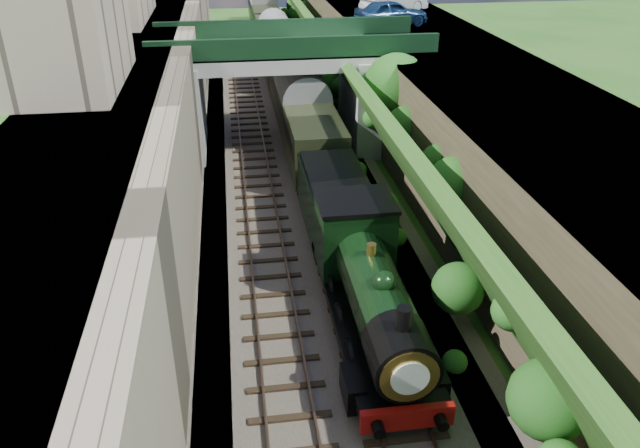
% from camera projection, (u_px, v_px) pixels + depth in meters
% --- Properties ---
extents(ground, '(160.00, 160.00, 0.00)m').
position_uv_depth(ground, '(361.00, 434.00, 18.21)').
color(ground, '#1E4714').
rests_on(ground, ground).
extents(trackbed, '(10.00, 90.00, 0.20)m').
position_uv_depth(trackbed, '(291.00, 169.00, 35.68)').
color(trackbed, '#473F38').
rests_on(trackbed, ground).
extents(retaining_wall, '(1.00, 90.00, 7.00)m').
position_uv_depth(retaining_wall, '(187.00, 116.00, 33.40)').
color(retaining_wall, '#756B56').
rests_on(retaining_wall, ground).
extents(street_plateau_left, '(6.00, 90.00, 7.00)m').
position_uv_depth(street_plateau_left, '(120.00, 119.00, 32.96)').
color(street_plateau_left, '#262628').
rests_on(street_plateau_left, ground).
extents(street_plateau_right, '(8.00, 90.00, 6.25)m').
position_uv_depth(street_plateau_right, '(455.00, 111.00, 35.49)').
color(street_plateau_right, '#262628').
rests_on(street_plateau_right, ground).
extents(embankment_slope, '(4.47, 91.27, 6.36)m').
position_uv_depth(embankment_slope, '(371.00, 116.00, 36.30)').
color(embankment_slope, '#1E4714').
rests_on(embankment_slope, ground).
extents(track_left, '(2.50, 90.00, 0.20)m').
position_uv_depth(track_left, '(256.00, 169.00, 35.36)').
color(track_left, black).
rests_on(track_left, trackbed).
extents(track_right, '(2.50, 90.00, 0.20)m').
position_uv_depth(track_right, '(311.00, 166.00, 35.77)').
color(track_right, black).
rests_on(track_right, trackbed).
extents(road_bridge, '(16.00, 6.40, 7.25)m').
position_uv_depth(road_bridge, '(298.00, 82.00, 37.46)').
color(road_bridge, gray).
rests_on(road_bridge, ground).
extents(building_near, '(4.00, 8.00, 4.00)m').
position_uv_depth(building_near, '(66.00, 35.00, 25.08)').
color(building_near, gray).
rests_on(building_near, street_plateau_left).
extents(tree, '(3.60, 3.80, 6.60)m').
position_uv_depth(tree, '(397.00, 88.00, 34.04)').
color(tree, black).
rests_on(tree, ground).
extents(car_blue, '(5.24, 3.00, 1.68)m').
position_uv_depth(car_blue, '(391.00, 13.00, 41.47)').
color(car_blue, navy).
rests_on(car_blue, street_plateau_right).
extents(car_silver, '(5.48, 3.85, 1.71)m').
position_uv_depth(car_silver, '(394.00, 1.00, 46.16)').
color(car_silver, '#BABABF').
rests_on(car_silver, street_plateau_right).
extents(locomotive, '(3.10, 10.22, 3.83)m').
position_uv_depth(locomotive, '(371.00, 292.00, 21.39)').
color(locomotive, black).
rests_on(locomotive, trackbed).
extents(tender, '(2.70, 6.00, 3.05)m').
position_uv_depth(tender, '(335.00, 206.00, 27.97)').
color(tender, black).
rests_on(tender, trackbed).
extents(coach_front, '(2.90, 18.00, 3.70)m').
position_uv_depth(coach_front, '(302.00, 112.00, 38.80)').
color(coach_front, black).
rests_on(coach_front, trackbed).
extents(coach_middle, '(2.90, 18.00, 3.70)m').
position_uv_depth(coach_middle, '(277.00, 48.00, 55.28)').
color(coach_middle, black).
rests_on(coach_middle, trackbed).
extents(coach_rear, '(2.90, 18.00, 3.70)m').
position_uv_depth(coach_rear, '(263.00, 13.00, 71.75)').
color(coach_rear, black).
rests_on(coach_rear, trackbed).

